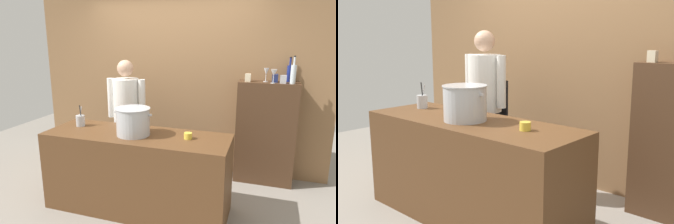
% 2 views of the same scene
% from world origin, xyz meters
% --- Properties ---
extents(ground_plane, '(8.00, 8.00, 0.00)m').
position_xyz_m(ground_plane, '(0.00, 0.00, 0.00)').
color(ground_plane, gray).
extents(brick_back_panel, '(4.40, 0.10, 3.00)m').
position_xyz_m(brick_back_panel, '(0.00, 1.40, 1.50)').
color(brick_back_panel, olive).
rests_on(brick_back_panel, ground_plane).
extents(prep_counter, '(2.06, 0.70, 0.90)m').
position_xyz_m(prep_counter, '(0.00, 0.00, 0.45)').
color(prep_counter, brown).
rests_on(prep_counter, ground_plane).
extents(bar_cabinet, '(0.76, 0.32, 1.38)m').
position_xyz_m(bar_cabinet, '(1.35, 1.19, 0.69)').
color(bar_cabinet, '#472D1C').
rests_on(bar_cabinet, ground_plane).
extents(chef, '(0.53, 0.36, 1.66)m').
position_xyz_m(chef, '(-0.41, 0.61, 0.96)').
color(chef, black).
rests_on(chef, ground_plane).
extents(stockpot_large, '(0.44, 0.38, 0.30)m').
position_xyz_m(stockpot_large, '(-0.02, -0.03, 1.05)').
color(stockpot_large, '#B7BABF').
rests_on(stockpot_large, prep_counter).
extents(utensil_crock, '(0.10, 0.10, 0.26)m').
position_xyz_m(utensil_crock, '(-0.77, 0.08, 0.97)').
color(utensil_crock, '#B7BABF').
rests_on(utensil_crock, prep_counter).
extents(butter_jar, '(0.09, 0.09, 0.07)m').
position_xyz_m(butter_jar, '(0.58, 0.02, 0.93)').
color(butter_jar, yellow).
rests_on(butter_jar, prep_counter).
extents(wine_bottle_clear, '(0.07, 0.07, 0.34)m').
position_xyz_m(wine_bottle_clear, '(1.62, 1.10, 1.50)').
color(wine_bottle_clear, silver).
rests_on(wine_bottle_clear, bar_cabinet).
extents(wine_bottle_cobalt, '(0.07, 0.07, 0.32)m').
position_xyz_m(wine_bottle_cobalt, '(1.59, 1.29, 1.49)').
color(wine_bottle_cobalt, navy).
rests_on(wine_bottle_cobalt, bar_cabinet).
extents(wine_glass_short, '(0.07, 0.07, 0.18)m').
position_xyz_m(wine_glass_short, '(1.30, 1.19, 1.51)').
color(wine_glass_short, silver).
rests_on(wine_glass_short, bar_cabinet).
extents(wine_glass_tall, '(0.08, 0.08, 0.18)m').
position_xyz_m(wine_glass_tall, '(1.39, 1.08, 1.51)').
color(wine_glass_tall, silver).
rests_on(wine_glass_tall, bar_cabinet).
extents(spice_tin_navy, '(0.07, 0.07, 0.10)m').
position_xyz_m(spice_tin_navy, '(1.42, 1.19, 1.43)').
color(spice_tin_navy, navy).
rests_on(spice_tin_navy, bar_cabinet).
extents(spice_tin_silver, '(0.07, 0.07, 0.10)m').
position_xyz_m(spice_tin_silver, '(1.51, 1.11, 1.43)').
color(spice_tin_silver, '#B2B2B7').
rests_on(spice_tin_silver, bar_cabinet).
extents(spice_tin_cream, '(0.07, 0.07, 0.10)m').
position_xyz_m(spice_tin_cream, '(1.08, 1.15, 1.43)').
color(spice_tin_cream, beige).
rests_on(spice_tin_cream, bar_cabinet).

